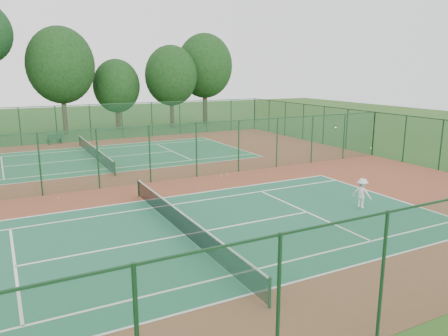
{
  "coord_description": "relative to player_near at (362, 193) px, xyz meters",
  "views": [
    {
      "loc": [
        -6.47,
        -24.91,
        6.77
      ],
      "look_at": [
        4.08,
        -4.78,
        1.6
      ],
      "focal_mm": 35.0,
      "sensor_mm": 36.0,
      "label": 1
    }
  ],
  "objects": [
    {
      "name": "ground",
      "position": [
        -9.22,
        9.71,
        -0.77
      ],
      "size": [
        120.0,
        120.0,
        0.0
      ],
      "primitive_type": "plane",
      "color": "#264D18",
      "rests_on": "ground"
    },
    {
      "name": "red_pad",
      "position": [
        -9.22,
        9.71,
        -0.76
      ],
      "size": [
        40.0,
        36.0,
        0.01
      ],
      "primitive_type": "cube",
      "color": "brown",
      "rests_on": "ground"
    },
    {
      "name": "court_near",
      "position": [
        -9.22,
        0.71,
        -0.75
      ],
      "size": [
        23.77,
        10.97,
        0.01
      ],
      "primitive_type": "cube",
      "color": "#1D5D40",
      "rests_on": "red_pad"
    },
    {
      "name": "court_far",
      "position": [
        -9.22,
        18.71,
        -0.75
      ],
      "size": [
        23.77,
        10.97,
        0.01
      ],
      "primitive_type": "cube",
      "color": "#20653C",
      "rests_on": "red_pad"
    },
    {
      "name": "fence_north",
      "position": [
        -9.22,
        27.71,
        0.99
      ],
      "size": [
        40.0,
        0.09,
        3.5
      ],
      "color": "#184929",
      "rests_on": "ground"
    },
    {
      "name": "fence_south",
      "position": [
        -9.22,
        -8.29,
        0.99
      ],
      "size": [
        40.0,
        0.09,
        3.5
      ],
      "color": "#17462C",
      "rests_on": "ground"
    },
    {
      "name": "fence_east",
      "position": [
        10.78,
        9.71,
        0.99
      ],
      "size": [
        0.09,
        36.0,
        3.5
      ],
      "rotation": [
        0.0,
        0.0,
        1.57
      ],
      "color": "#18482A",
      "rests_on": "ground"
    },
    {
      "name": "fence_divider",
      "position": [
        -9.22,
        9.71,
        0.99
      ],
      "size": [
        40.0,
        0.09,
        3.5
      ],
      "color": "#164425",
      "rests_on": "ground"
    },
    {
      "name": "tennis_net_near",
      "position": [
        -9.22,
        0.71,
        -0.22
      ],
      "size": [
        0.1,
        12.9,
        0.97
      ],
      "color": "#153A20",
      "rests_on": "ground"
    },
    {
      "name": "tennis_net_far",
      "position": [
        -9.22,
        18.71,
        -0.22
      ],
      "size": [
        0.1,
        12.9,
        0.97
      ],
      "color": "#143822",
      "rests_on": "ground"
    },
    {
      "name": "player_near",
      "position": [
        0.0,
        0.0,
        0.0
      ],
      "size": [
        0.85,
        1.1,
        1.5
      ],
      "primitive_type": "imported",
      "rotation": [
        0.0,
        0.0,
        1.91
      ],
      "color": "silver",
      "rests_on": "court_near"
    },
    {
      "name": "bench",
      "position": [
        -11.04,
        27.18,
        -0.3
      ],
      "size": [
        1.51,
        0.92,
        0.9
      ],
      "rotation": [
        0.0,
        0.0,
        0.37
      ],
      "color": "#12341C",
      "rests_on": "red_pad"
    },
    {
      "name": "stray_ball_a",
      "position": [
        -3.18,
        9.03,
        -0.72
      ],
      "size": [
        0.07,
        0.07,
        0.07
      ],
      "primitive_type": "sphere",
      "color": "#DAF538",
      "rests_on": "red_pad"
    },
    {
      "name": "stray_ball_b",
      "position": [
        -2.6,
        9.29,
        -0.72
      ],
      "size": [
        0.08,
        0.08,
        0.08
      ],
      "primitive_type": "sphere",
      "color": "yellow",
      "rests_on": "red_pad"
    },
    {
      "name": "stray_ball_c",
      "position": [
        -13.16,
        8.71,
        -0.73
      ],
      "size": [
        0.07,
        0.07,
        0.07
      ],
      "primitive_type": "sphere",
      "color": "yellow",
      "rests_on": "red_pad"
    },
    {
      "name": "evergreen_row",
      "position": [
        -8.72,
        33.96,
        -0.77
      ],
      "size": [
        39.0,
        5.0,
        12.0
      ],
      "primitive_type": null,
      "color": "black",
      "rests_on": "ground"
    }
  ]
}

